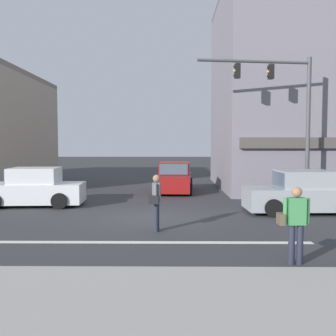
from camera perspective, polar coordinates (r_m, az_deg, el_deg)
ground_plane at (r=13.88m, az=-2.89°, el=-7.14°), size 120.00×120.00×0.00m
lane_marking_stripe at (r=10.47m, az=-4.08°, el=-10.70°), size 9.00×0.24×0.01m
sidewalk_curb at (r=5.76m, az=-8.46°, el=-22.33°), size 40.00×5.00×0.16m
street_tree at (r=21.44m, az=16.99°, el=6.07°), size 3.23×3.23×5.19m
traffic_light_mast at (r=17.40m, az=16.82°, el=8.71°), size 4.85×0.82×6.20m
sedan_waiting_far at (r=17.12m, az=-18.98°, el=-2.87°), size 4.19×2.06×1.58m
sedan_crossing_leftbound at (r=20.84m, az=0.95°, el=-1.54°), size 2.06×4.19×1.58m
sedan_parked_curbside at (r=15.44m, az=18.82°, el=-3.56°), size 4.15×1.98×1.58m
pedestrian_foreground_with_bag at (r=8.87m, az=17.96°, el=-7.23°), size 0.67×0.29×1.67m
pedestrian_mid_crossing at (r=11.54m, az=-1.70°, el=-4.55°), size 0.34×0.67×1.67m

